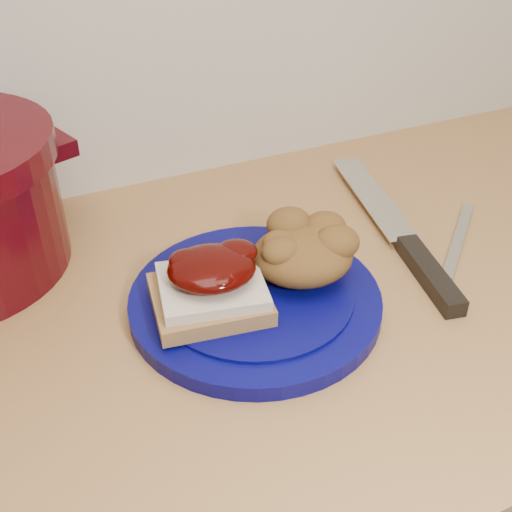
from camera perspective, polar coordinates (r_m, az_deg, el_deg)
name	(u,v)px	position (r m, az deg, el deg)	size (l,w,h in m)	color
plate	(255,301)	(0.67, -0.08, -4.02)	(0.26, 0.26, 0.02)	#050552
sandwich	(211,285)	(0.63, -4.04, -2.55)	(0.12, 0.11, 0.05)	olive
stuffing_mound	(303,256)	(0.66, 4.16, 0.04)	(0.11, 0.09, 0.05)	brown
chef_knife	(412,250)	(0.76, 13.71, 0.48)	(0.10, 0.34, 0.02)	black
butter_knife	(459,239)	(0.81, 17.57, 1.49)	(0.17, 0.01, 0.00)	silver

